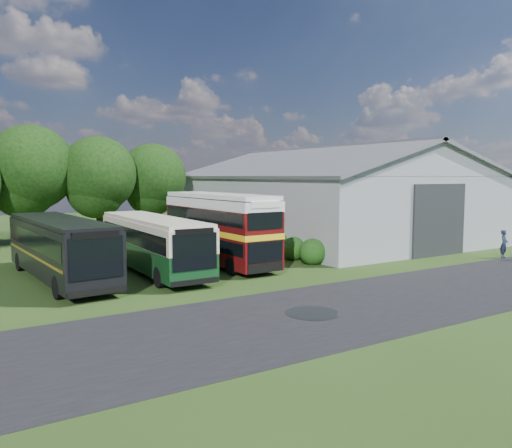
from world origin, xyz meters
TOP-DOWN VIEW (x-y plane):
  - ground at (0.00, 0.00)m, footprint 120.00×120.00m
  - asphalt_road at (3.00, -3.00)m, footprint 60.00×8.00m
  - puddle at (-1.50, -3.00)m, footprint 2.20×2.20m
  - storage_shed at (15.00, 15.98)m, footprint 18.80×24.80m
  - tree_mid at (-8.00, 24.80)m, footprint 6.80×6.80m
  - tree_right_a at (-3.00, 23.80)m, footprint 6.26×6.26m
  - tree_right_b at (2.00, 24.60)m, footprint 5.98×5.98m
  - shrub_front at (5.60, 6.00)m, footprint 1.70×1.70m
  - shrub_mid at (5.60, 8.00)m, footprint 1.60×1.60m
  - shrub_back at (5.60, 10.00)m, footprint 1.80×1.80m
  - bus_green_single at (-3.85, 8.76)m, footprint 2.74×11.54m
  - bus_maroon_double at (0.60, 9.10)m, footprint 2.91×10.39m
  - bus_dark_single at (-8.86, 9.19)m, footprint 3.62×12.08m
  - visitor_a at (17.94, 0.96)m, footprint 0.80×0.66m

SIDE VIEW (x-z plane):
  - ground at x=0.00m, z-range 0.00..0.00m
  - asphalt_road at x=3.00m, z-range -0.01..0.01m
  - puddle at x=-1.50m, z-range -0.01..0.01m
  - shrub_front at x=5.60m, z-range -0.85..0.85m
  - shrub_mid at x=5.60m, z-range -0.80..0.80m
  - shrub_back at x=5.60m, z-range -0.90..0.90m
  - visitor_a at x=17.94m, z-range 0.00..1.90m
  - bus_green_single at x=-3.85m, z-range 0.10..3.28m
  - bus_dark_single at x=-8.86m, z-range 0.11..3.39m
  - bus_maroon_double at x=0.60m, z-range 0.00..4.43m
  - storage_shed at x=15.00m, z-range 0.09..8.24m
  - tree_right_b at x=2.00m, z-range 1.21..9.66m
  - tree_right_a at x=-3.00m, z-range 1.27..10.10m
  - tree_mid at x=-8.00m, z-range 1.38..10.98m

